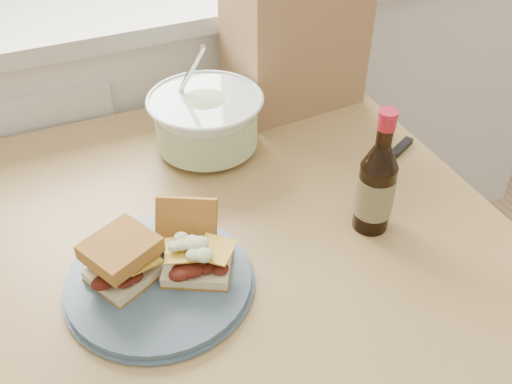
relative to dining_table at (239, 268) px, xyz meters
name	(u,v)px	position (x,y,z in m)	size (l,w,h in m)	color
cabinet_run	(177,126)	(0.11, 0.78, -0.17)	(2.50, 0.64, 0.94)	silver
dining_table	(239,268)	(0.00, 0.00, 0.00)	(0.92, 0.92, 0.76)	#A8884F
plate	(160,281)	(-0.17, -0.08, 0.12)	(0.29, 0.29, 0.02)	#435B6D
sandwich_left	(123,259)	(-0.21, -0.06, 0.17)	(0.13, 0.12, 0.07)	beige
sandwich_right	(194,246)	(-0.10, -0.07, 0.16)	(0.14, 0.18, 0.09)	beige
coleslaw_bowl	(206,124)	(0.03, 0.24, 0.17)	(0.23, 0.23, 0.23)	white
beer_bottle	(376,186)	(0.21, -0.09, 0.20)	(0.07, 0.07, 0.23)	black
knife	(396,153)	(0.38, 0.06, 0.12)	(0.17, 0.10, 0.01)	silver
paper_bag	(295,24)	(0.29, 0.36, 0.29)	(0.28, 0.18, 0.37)	#987849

